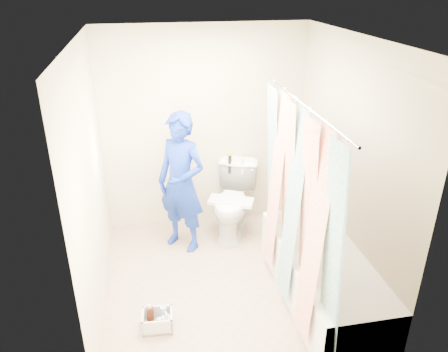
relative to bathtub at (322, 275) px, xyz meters
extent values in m
plane|color=tan|center=(-0.85, 0.43, -0.27)|extent=(2.60, 2.60, 0.00)
cube|color=silver|center=(-0.85, 0.43, 2.13)|extent=(2.40, 2.60, 0.02)
cube|color=beige|center=(-0.85, 1.73, 0.93)|extent=(2.40, 0.02, 2.40)
cube|color=beige|center=(-0.85, -0.88, 0.93)|extent=(2.40, 0.02, 2.40)
cube|color=beige|center=(-2.05, 0.43, 0.93)|extent=(0.02, 2.60, 2.40)
cube|color=beige|center=(0.35, 0.43, 0.93)|extent=(0.02, 2.60, 2.40)
cube|color=white|center=(0.00, 0.00, -0.02)|extent=(0.70, 1.75, 0.50)
cube|color=white|center=(0.00, 0.00, 0.19)|extent=(0.58, 1.63, 0.06)
cylinder|color=silver|center=(-0.33, 0.00, 1.68)|extent=(0.02, 1.90, 0.02)
cube|color=white|center=(-0.33, 0.00, 0.75)|extent=(0.06, 1.75, 1.80)
imported|color=white|center=(-0.58, 1.33, 0.15)|extent=(0.75, 0.93, 0.83)
cube|color=white|center=(-0.64, 1.21, 0.22)|extent=(0.56, 0.40, 0.04)
cylinder|color=black|center=(-0.58, 1.57, 0.53)|extent=(0.04, 0.04, 0.24)
cylinder|color=yellow|center=(-0.58, 1.57, 0.66)|extent=(0.07, 0.07, 0.03)
cylinder|color=silver|center=(-0.44, 1.51, 0.51)|extent=(0.03, 0.03, 0.20)
imported|color=navy|center=(-1.20, 1.16, 0.53)|extent=(0.69, 0.67, 1.59)
cube|color=silver|center=(-1.57, -0.11, -0.25)|extent=(0.28, 0.23, 0.03)
cube|color=silver|center=(-1.70, -0.10, -0.19)|extent=(0.03, 0.21, 0.16)
cube|color=silver|center=(-1.45, -0.12, -0.19)|extent=(0.03, 0.21, 0.16)
cube|color=silver|center=(-1.58, -0.21, -0.19)|extent=(0.27, 0.04, 0.16)
cube|color=silver|center=(-1.56, -0.01, -0.19)|extent=(0.27, 0.04, 0.16)
cylinder|color=#3D190C|center=(-1.63, -0.07, -0.15)|extent=(0.06, 0.06, 0.18)
cylinder|color=white|center=(-1.52, -0.07, -0.16)|extent=(0.06, 0.06, 0.16)
cylinder|color=beige|center=(-1.56, -0.15, -0.18)|extent=(0.04, 0.04, 0.12)
cylinder|color=#3D190C|center=(-1.64, -0.16, -0.21)|extent=(0.05, 0.05, 0.05)
cylinder|color=gold|center=(-1.64, -0.16, -0.18)|extent=(0.06, 0.06, 0.01)
imported|color=silver|center=(-1.49, -0.15, -0.16)|extent=(0.09, 0.10, 0.17)
camera|label=1|loc=(-1.55, -3.12, 2.61)|focal=35.00mm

